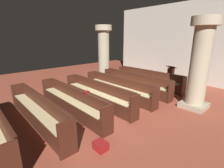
{
  "coord_description": "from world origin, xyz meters",
  "views": [
    {
      "loc": [
        4.04,
        -3.68,
        2.58
      ],
      "look_at": [
        -0.58,
        0.63,
        0.75
      ],
      "focal_mm": 26.02,
      "sensor_mm": 36.0,
      "label": 1
    }
  ],
  "objects_px": {
    "pew_row_3": "(97,93)",
    "pillar_far_side": "(104,53)",
    "pew_row_0": "(148,78)",
    "lectern": "(170,77)",
    "pillar_aisle_side": "(200,63)",
    "pew_row_4": "(71,100)",
    "kneeler_box_red": "(101,146)",
    "pew_row_1": "(134,82)",
    "pew_row_2": "(118,87)",
    "pew_row_5": "(37,110)",
    "hymn_book": "(86,92)"
  },
  "relations": [
    {
      "from": "pillar_aisle_side",
      "to": "hymn_book",
      "type": "relative_size",
      "value": 17.8
    },
    {
      "from": "pew_row_2",
      "to": "lectern",
      "type": "distance_m",
      "value": 3.58
    },
    {
      "from": "pew_row_1",
      "to": "pillar_aisle_side",
      "type": "distance_m",
      "value": 3.03
    },
    {
      "from": "pew_row_2",
      "to": "pew_row_5",
      "type": "relative_size",
      "value": 1.0
    },
    {
      "from": "lectern",
      "to": "pew_row_0",
      "type": "bearing_deg",
      "value": -116.88
    },
    {
      "from": "pew_row_3",
      "to": "pew_row_4",
      "type": "height_order",
      "value": "same"
    },
    {
      "from": "pew_row_1",
      "to": "kneeler_box_red",
      "type": "relative_size",
      "value": 11.87
    },
    {
      "from": "pew_row_4",
      "to": "pillar_aisle_side",
      "type": "height_order",
      "value": "pillar_aisle_side"
    },
    {
      "from": "pew_row_2",
      "to": "pillar_aisle_side",
      "type": "relative_size",
      "value": 1.2
    },
    {
      "from": "pew_row_1",
      "to": "pillar_far_side",
      "type": "xyz_separation_m",
      "value": [
        -2.72,
        0.36,
        1.22
      ]
    },
    {
      "from": "pew_row_4",
      "to": "pew_row_1",
      "type": "bearing_deg",
      "value": 90.0
    },
    {
      "from": "pew_row_2",
      "to": "kneeler_box_red",
      "type": "xyz_separation_m",
      "value": [
        2.24,
        -2.8,
        -0.38
      ]
    },
    {
      "from": "pew_row_2",
      "to": "pew_row_5",
      "type": "xyz_separation_m",
      "value": [
        0.0,
        -3.44,
        0.0
      ]
    },
    {
      "from": "pew_row_5",
      "to": "pillar_far_side",
      "type": "height_order",
      "value": "pillar_far_side"
    },
    {
      "from": "pew_row_4",
      "to": "kneeler_box_red",
      "type": "xyz_separation_m",
      "value": [
        2.24,
        -0.5,
        -0.38
      ]
    },
    {
      "from": "pew_row_4",
      "to": "kneeler_box_red",
      "type": "height_order",
      "value": "pew_row_4"
    },
    {
      "from": "pew_row_0",
      "to": "lectern",
      "type": "distance_m",
      "value": 1.38
    },
    {
      "from": "pew_row_0",
      "to": "pillar_aisle_side",
      "type": "bearing_deg",
      "value": -18.97
    },
    {
      "from": "lectern",
      "to": "hymn_book",
      "type": "bearing_deg",
      "value": -89.44
    },
    {
      "from": "pew_row_0",
      "to": "pillar_far_side",
      "type": "distance_m",
      "value": 3.08
    },
    {
      "from": "pew_row_0",
      "to": "lectern",
      "type": "xyz_separation_m",
      "value": [
        0.62,
        1.23,
        -0.03
      ]
    },
    {
      "from": "pew_row_3",
      "to": "pew_row_5",
      "type": "relative_size",
      "value": 1.0
    },
    {
      "from": "pew_row_2",
      "to": "kneeler_box_red",
      "type": "relative_size",
      "value": 11.87
    },
    {
      "from": "pillar_far_side",
      "to": "kneeler_box_red",
      "type": "bearing_deg",
      "value": -41.03
    },
    {
      "from": "pew_row_0",
      "to": "pew_row_2",
      "type": "distance_m",
      "value": 2.3
    },
    {
      "from": "pew_row_3",
      "to": "pew_row_0",
      "type": "bearing_deg",
      "value": 90.0
    },
    {
      "from": "kneeler_box_red",
      "to": "lectern",
      "type": "bearing_deg",
      "value": 104.32
    },
    {
      "from": "pillar_aisle_side",
      "to": "kneeler_box_red",
      "type": "relative_size",
      "value": 9.9
    },
    {
      "from": "pew_row_1",
      "to": "pillar_far_side",
      "type": "height_order",
      "value": "pillar_far_side"
    },
    {
      "from": "lectern",
      "to": "pew_row_3",
      "type": "bearing_deg",
      "value": -97.59
    },
    {
      "from": "pew_row_4",
      "to": "pillar_far_side",
      "type": "distance_m",
      "value": 4.83
    },
    {
      "from": "pillar_aisle_side",
      "to": "pillar_far_side",
      "type": "height_order",
      "value": "same"
    },
    {
      "from": "pew_row_1",
      "to": "pew_row_2",
      "type": "xyz_separation_m",
      "value": [
        0.0,
        -1.15,
        0.0
      ]
    },
    {
      "from": "pew_row_2",
      "to": "pillar_aisle_side",
      "type": "height_order",
      "value": "pillar_aisle_side"
    },
    {
      "from": "pillar_aisle_side",
      "to": "pew_row_3",
      "type": "bearing_deg",
      "value": -137.97
    },
    {
      "from": "pillar_aisle_side",
      "to": "lectern",
      "type": "xyz_separation_m",
      "value": [
        -2.14,
        2.18,
        -1.24
      ]
    },
    {
      "from": "pillar_far_side",
      "to": "lectern",
      "type": "xyz_separation_m",
      "value": [
        3.34,
        2.01,
        -1.24
      ]
    },
    {
      "from": "pew_row_3",
      "to": "pillar_far_side",
      "type": "xyz_separation_m",
      "value": [
        -2.72,
        2.66,
        1.22
      ]
    },
    {
      "from": "pew_row_1",
      "to": "pew_row_0",
      "type": "bearing_deg",
      "value": 90.0
    },
    {
      "from": "pew_row_4",
      "to": "kneeler_box_red",
      "type": "bearing_deg",
      "value": -12.7
    },
    {
      "from": "pew_row_3",
      "to": "pillar_aisle_side",
      "type": "height_order",
      "value": "pillar_aisle_side"
    },
    {
      "from": "pew_row_0",
      "to": "hymn_book",
      "type": "height_order",
      "value": "hymn_book"
    },
    {
      "from": "pillar_far_side",
      "to": "lectern",
      "type": "height_order",
      "value": "pillar_far_side"
    },
    {
      "from": "pew_row_0",
      "to": "pew_row_5",
      "type": "xyz_separation_m",
      "value": [
        0.0,
        -5.74,
        0.0
      ]
    },
    {
      "from": "kneeler_box_red",
      "to": "pillar_aisle_side",
      "type": "bearing_deg",
      "value": 82.71
    },
    {
      "from": "pew_row_5",
      "to": "hymn_book",
      "type": "relative_size",
      "value": 21.35
    },
    {
      "from": "pew_row_1",
      "to": "pillar_aisle_side",
      "type": "height_order",
      "value": "pillar_aisle_side"
    },
    {
      "from": "pew_row_1",
      "to": "pew_row_3",
      "type": "xyz_separation_m",
      "value": [
        0.0,
        -2.3,
        0.0
      ]
    },
    {
      "from": "pew_row_0",
      "to": "pew_row_3",
      "type": "bearing_deg",
      "value": -90.0
    },
    {
      "from": "pew_row_0",
      "to": "pillar_aisle_side",
      "type": "height_order",
      "value": "pillar_aisle_side"
    }
  ]
}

